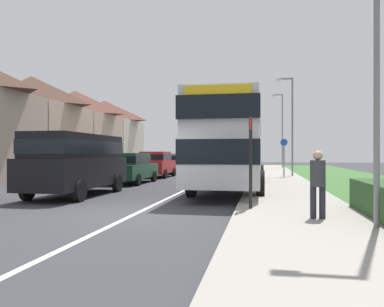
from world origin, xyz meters
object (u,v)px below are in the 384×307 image
(street_lamp_near, at_px, (372,2))
(street_lamp_far, at_px, (281,126))
(parked_van_black, at_px, (77,160))
(pedestrian_at_stop, at_px, (318,181))
(double_decker_bus, at_px, (232,141))
(parked_car_dark_green, at_px, (130,167))
(parked_car_grey, at_px, (175,162))
(street_lamp_mid, at_px, (291,120))
(parked_car_red, at_px, (156,163))
(bus_stop_sign, at_px, (251,156))
(cycle_route_sign, at_px, (284,156))

(street_lamp_near, bearing_deg, street_lamp_far, 90.29)
(parked_van_black, xyz_separation_m, pedestrian_at_stop, (8.13, -4.36, -0.40))
(parked_van_black, distance_m, pedestrian_at_stop, 9.24)
(double_decker_bus, xyz_separation_m, parked_car_dark_green, (-5.61, 2.49, -1.25))
(parked_car_grey, xyz_separation_m, street_lamp_far, (8.79, 11.43, 3.57))
(street_lamp_mid, xyz_separation_m, street_lamp_far, (0.14, 15.00, 0.61))
(parked_car_red, height_order, bus_stop_sign, bus_stop_sign)
(double_decker_bus, relative_size, pedestrian_at_stop, 6.83)
(parked_car_dark_green, distance_m, pedestrian_at_stop, 13.20)
(parked_car_red, distance_m, cycle_route_sign, 8.35)
(double_decker_bus, relative_size, street_lamp_near, 1.38)
(double_decker_bus, height_order, parked_car_red, double_decker_bus)
(parked_car_dark_green, bearing_deg, parked_van_black, -89.71)
(street_lamp_near, bearing_deg, bus_stop_sign, 138.72)
(street_lamp_near, relative_size, street_lamp_far, 1.06)
(parked_car_grey, distance_m, bus_stop_sign, 20.25)
(bus_stop_sign, relative_size, street_lamp_mid, 0.39)
(bus_stop_sign, height_order, street_lamp_far, street_lamp_far)
(parked_van_black, relative_size, street_lamp_mid, 0.82)
(parked_car_grey, height_order, street_lamp_near, street_lamp_near)
(bus_stop_sign, height_order, street_lamp_near, street_lamp_near)
(parked_car_red, bearing_deg, parked_car_dark_green, -89.60)
(double_decker_bus, distance_m, street_lamp_near, 9.71)
(parked_van_black, height_order, cycle_route_sign, cycle_route_sign)
(double_decker_bus, xyz_separation_m, parked_car_grey, (-5.47, 12.66, -1.27))
(pedestrian_at_stop, distance_m, bus_stop_sign, 2.14)
(parked_car_red, relative_size, pedestrian_at_stop, 2.36)
(street_lamp_far, bearing_deg, pedestrian_at_stop, -91.38)
(parked_car_red, xyz_separation_m, cycle_route_sign, (8.33, 0.09, 0.49))
(parked_car_grey, height_order, cycle_route_sign, cycle_route_sign)
(parked_car_dark_green, height_order, parked_car_red, parked_car_red)
(bus_stop_sign, bearing_deg, street_lamp_near, -41.28)
(parked_car_grey, bearing_deg, parked_car_red, -92.10)
(parked_van_black, height_order, bus_stop_sign, bus_stop_sign)
(pedestrian_at_stop, distance_m, street_lamp_near, 3.91)
(double_decker_bus, distance_m, cycle_route_sign, 8.33)
(bus_stop_sign, bearing_deg, cycle_route_sign, 83.33)
(street_lamp_far, bearing_deg, parked_car_dark_green, -112.47)
(parked_car_red, bearing_deg, street_lamp_near, -60.98)
(parked_van_black, bearing_deg, parked_car_dark_green, 90.29)
(double_decker_bus, xyz_separation_m, pedestrian_at_stop, (2.55, -7.88, -1.17))
(parked_car_grey, relative_size, pedestrian_at_stop, 2.47)
(parked_car_red, height_order, parked_car_grey, parked_car_red)
(pedestrian_at_stop, bearing_deg, parked_car_dark_green, 128.20)
(parked_van_black, distance_m, street_lamp_mid, 15.55)
(pedestrian_at_stop, relative_size, cycle_route_sign, 0.66)
(parked_car_red, xyz_separation_m, street_lamp_far, (8.97, 16.33, 3.51))
(double_decker_bus, bearing_deg, parked_van_black, -147.75)
(double_decker_bus, height_order, street_lamp_far, street_lamp_far)
(parked_car_red, height_order, street_lamp_near, street_lamp_near)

